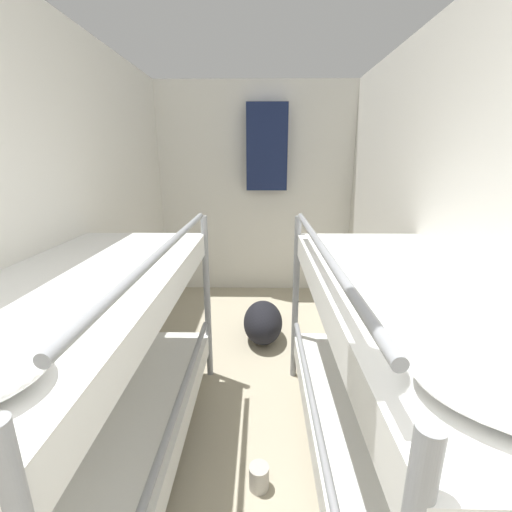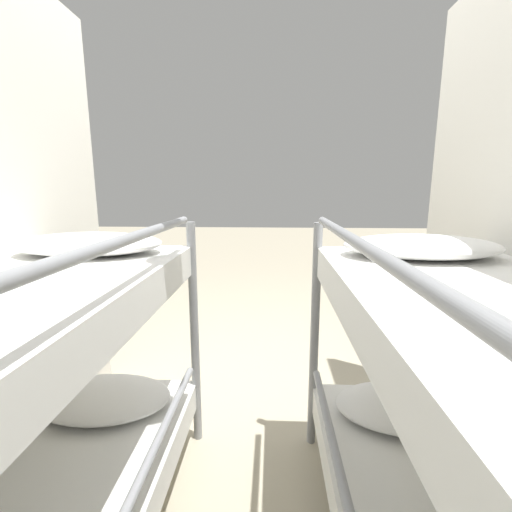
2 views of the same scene
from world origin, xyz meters
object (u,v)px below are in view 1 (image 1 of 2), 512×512
bunk_stack_right_near (411,384)px  duffel_bag (263,322)px  tin_can (259,477)px  hanging_coat (267,148)px  bunk_stack_left_near (80,381)px

bunk_stack_right_near → duffel_bag: bearing=112.4°
tin_can → hanging_coat: 3.02m
bunk_stack_left_near → hanging_coat: 2.93m
bunk_stack_right_near → hanging_coat: (-0.57, 2.63, 1.02)m
bunk_stack_left_near → tin_can: 0.96m
bunk_stack_right_near → duffel_bag: 1.67m
tin_can → hanging_coat: (0.06, 2.56, 1.60)m
hanging_coat → bunk_stack_left_near: bearing=-107.3°
bunk_stack_right_near → hanging_coat: 2.87m
bunk_stack_left_near → bunk_stack_right_near: bearing=0.0°
bunk_stack_left_near → tin_can: size_ratio=15.08×
bunk_stack_left_near → hanging_coat: size_ratio=2.06×
bunk_stack_left_near → bunk_stack_right_near: size_ratio=1.00×
bunk_stack_right_near → tin_can: bunk_stack_right_near is taller
bunk_stack_left_near → duffel_bag: bunk_stack_left_near is taller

